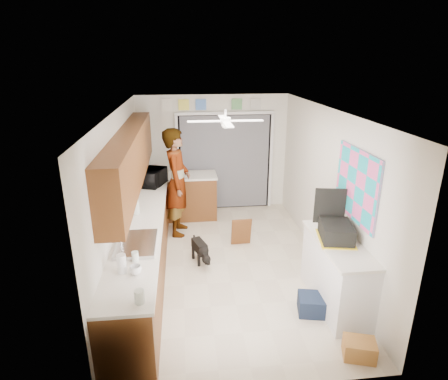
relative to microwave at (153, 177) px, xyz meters
name	(u,v)px	position (x,y,z in m)	size (l,w,h in m)	color
floor	(227,263)	(1.24, -1.41, -1.10)	(5.00, 5.00, 0.00)	beige
ceiling	(227,111)	(1.24, -1.41, 1.40)	(5.00, 5.00, 0.00)	white
wall_back	(213,153)	(1.24, 1.09, 0.15)	(3.20, 3.20, 0.00)	silver
wall_front	(259,285)	(1.24, -3.91, 0.15)	(3.20, 3.20, 0.00)	silver
wall_left	(121,197)	(-0.36, -1.41, 0.15)	(5.00, 5.00, 0.00)	silver
wall_right	(327,189)	(2.84, -1.41, 0.15)	(5.00, 5.00, 0.00)	silver
left_base_cabinets	(145,243)	(-0.06, -1.41, -0.65)	(0.60, 4.80, 0.90)	brown
left_countertop	(144,216)	(-0.05, -1.41, -0.18)	(0.62, 4.80, 0.04)	white
upper_cabinets	(131,157)	(-0.20, -1.21, 0.70)	(0.32, 4.00, 0.80)	brown
sink_basin	(136,244)	(-0.05, -2.41, -0.14)	(0.50, 0.76, 0.06)	silver
faucet	(121,238)	(-0.24, -2.41, -0.05)	(0.03, 0.03, 0.22)	silver
peninsula_base	(192,197)	(0.74, 0.59, -0.65)	(1.00, 0.60, 0.90)	brown
peninsula_top	(191,176)	(0.74, 0.59, -0.18)	(1.04, 0.64, 0.04)	white
back_opening_recess	(225,162)	(1.49, 1.06, -0.05)	(2.00, 0.06, 2.10)	black
curtain_panel	(225,163)	(1.49, 1.02, -0.05)	(1.90, 0.03, 2.05)	slate
door_trim_left	(178,164)	(0.47, 1.03, -0.05)	(0.06, 0.04, 2.10)	white
door_trim_right	(271,161)	(2.51, 1.03, -0.05)	(0.06, 0.04, 2.10)	white
door_trim_head	(225,113)	(1.49, 1.03, 1.02)	(2.10, 0.04, 0.06)	white
header_frame_0	(184,105)	(0.64, 1.06, 1.20)	(0.22, 0.02, 0.22)	#F8F252
header_frame_1	(201,105)	(0.99, 1.06, 1.20)	(0.22, 0.02, 0.22)	#5287DC
header_frame_3	(237,104)	(1.74, 1.06, 1.20)	(0.22, 0.02, 0.22)	#5DA461
header_frame_4	(256,104)	(2.14, 1.06, 1.20)	(0.22, 0.02, 0.22)	beige
route66_sign	(167,105)	(0.29, 1.06, 1.20)	(0.22, 0.02, 0.26)	silver
right_counter_base	(336,274)	(2.59, -2.61, -0.65)	(0.50, 1.40, 0.90)	white
right_counter_top	(339,243)	(2.58, -2.61, -0.18)	(0.54, 1.44, 0.04)	white
abstract_painting	(356,185)	(2.82, -2.41, 0.55)	(0.03, 1.15, 0.95)	#F55AA3
ceiling_fan	(225,121)	(1.24, -1.21, 1.22)	(1.14, 1.14, 0.24)	white
microwave	(153,177)	(0.00, 0.00, 0.00)	(0.56, 0.38, 0.31)	black
soap_bottle	(135,204)	(-0.17, -1.38, 0.01)	(0.13, 0.13, 0.33)	silver
cup	(136,270)	(0.01, -3.10, -0.10)	(0.13, 0.13, 0.11)	white
jar_a	(139,297)	(0.11, -3.63, -0.09)	(0.10, 0.10, 0.14)	silver
jar_b	(135,257)	(-0.02, -2.81, -0.10)	(0.08, 0.08, 0.12)	silver
paper_towel_roll	(122,264)	(-0.14, -3.05, -0.04)	(0.10, 0.10, 0.22)	white
suitcase	(336,232)	(2.56, -2.53, -0.04)	(0.39, 0.52, 0.22)	black
suitcase_rim	(335,239)	(2.56, -2.53, -0.15)	(0.44, 0.58, 0.02)	yellow
suitcase_lid	(330,206)	(2.56, -2.24, 0.21)	(0.42, 0.03, 0.50)	black
cardboard_box	(359,349)	(2.49, -3.61, -0.99)	(0.35, 0.26, 0.22)	#C1853C
navy_crate	(314,304)	(2.24, -2.79, -0.97)	(0.40, 0.33, 0.24)	#141E33
cabinet_door_panel	(241,232)	(1.57, -0.81, -0.83)	(0.36, 0.03, 0.54)	brown
man	(177,182)	(0.46, -0.13, -0.08)	(0.74, 0.49, 2.04)	white
dog	(200,250)	(0.80, -1.29, -0.89)	(0.23, 0.53, 0.41)	black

